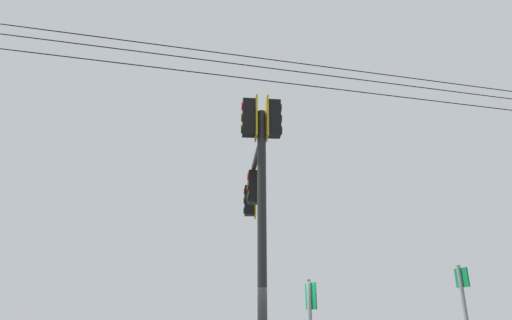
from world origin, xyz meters
The scene contains 2 objects.
signal_mast_assembly centered at (-1.92, 0.10, 4.95)m, with size 5.18×1.90×6.88m.
overhead_wire_span centered at (-1.04, -1.31, 7.72)m, with size 3.19×24.70×0.78m.
Camera 1 is at (7.64, -3.56, 1.91)m, focal length 30.11 mm.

